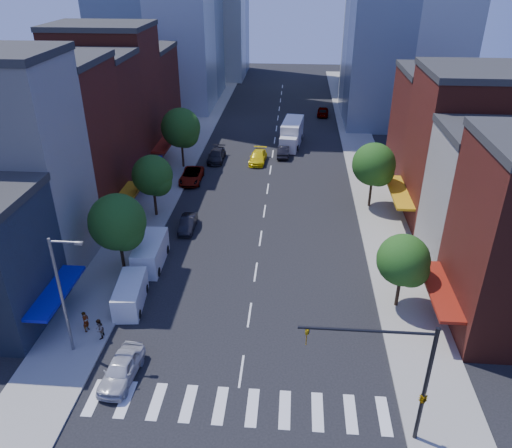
{
  "coord_description": "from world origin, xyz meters",
  "views": [
    {
      "loc": [
        2.96,
        -24.65,
        24.5
      ],
      "look_at": [
        0.06,
        11.64,
        5.0
      ],
      "focal_mm": 35.0,
      "sensor_mm": 36.0,
      "label": 1
    }
  ],
  "objects_px": {
    "parked_car_second": "(188,224)",
    "cargo_van_near": "(130,295)",
    "cargo_van_far": "(150,254)",
    "traffic_car_oncoming": "(283,151)",
    "parked_car_third": "(192,176)",
    "traffic_car_far": "(323,111)",
    "taxi": "(258,157)",
    "parked_car_rear": "(217,155)",
    "box_truck": "(292,134)",
    "pedestrian_far": "(99,329)",
    "parked_car_front": "(121,369)",
    "pedestrian_near": "(86,321)"
  },
  "relations": [
    {
      "from": "parked_car_second",
      "to": "pedestrian_near",
      "type": "height_order",
      "value": "pedestrian_near"
    },
    {
      "from": "parked_car_second",
      "to": "pedestrian_far",
      "type": "bearing_deg",
      "value": -101.41
    },
    {
      "from": "traffic_car_oncoming",
      "to": "taxi",
      "type": "bearing_deg",
      "value": 39.23
    },
    {
      "from": "pedestrian_far",
      "to": "parked_car_front",
      "type": "bearing_deg",
      "value": 33.54
    },
    {
      "from": "pedestrian_far",
      "to": "cargo_van_far",
      "type": "bearing_deg",
      "value": 170.12
    },
    {
      "from": "parked_car_second",
      "to": "traffic_car_oncoming",
      "type": "xyz_separation_m",
      "value": [
        9.0,
        22.1,
        0.07
      ]
    },
    {
      "from": "cargo_van_far",
      "to": "parked_car_third",
      "type": "bearing_deg",
      "value": 88.09
    },
    {
      "from": "box_truck",
      "to": "parked_car_third",
      "type": "bearing_deg",
      "value": -122.59
    },
    {
      "from": "parked_car_second",
      "to": "traffic_car_far",
      "type": "relative_size",
      "value": 0.87
    },
    {
      "from": "parked_car_rear",
      "to": "cargo_van_near",
      "type": "height_order",
      "value": "cargo_van_near"
    },
    {
      "from": "cargo_van_far",
      "to": "traffic_car_far",
      "type": "distance_m",
      "value": 52.55
    },
    {
      "from": "traffic_car_oncoming",
      "to": "box_truck",
      "type": "height_order",
      "value": "box_truck"
    },
    {
      "from": "parked_car_rear",
      "to": "cargo_van_far",
      "type": "distance_m",
      "value": 26.49
    },
    {
      "from": "parked_car_second",
      "to": "traffic_car_oncoming",
      "type": "relative_size",
      "value": 0.9
    },
    {
      "from": "cargo_van_near",
      "to": "traffic_car_far",
      "type": "distance_m",
      "value": 58.29
    },
    {
      "from": "box_truck",
      "to": "pedestrian_near",
      "type": "distance_m",
      "value": 45.51
    },
    {
      "from": "parked_car_front",
      "to": "traffic_car_far",
      "type": "height_order",
      "value": "parked_car_front"
    },
    {
      "from": "taxi",
      "to": "pedestrian_far",
      "type": "bearing_deg",
      "value": -99.92
    },
    {
      "from": "cargo_van_near",
      "to": "cargo_van_far",
      "type": "bearing_deg",
      "value": 83.99
    },
    {
      "from": "parked_car_second",
      "to": "cargo_van_near",
      "type": "bearing_deg",
      "value": -100.13
    },
    {
      "from": "traffic_car_oncoming",
      "to": "pedestrian_near",
      "type": "relative_size",
      "value": 2.7
    },
    {
      "from": "cargo_van_near",
      "to": "cargo_van_far",
      "type": "height_order",
      "value": "cargo_van_far"
    },
    {
      "from": "traffic_car_far",
      "to": "taxi",
      "type": "bearing_deg",
      "value": 71.89
    },
    {
      "from": "parked_car_second",
      "to": "cargo_van_far",
      "type": "height_order",
      "value": "cargo_van_far"
    },
    {
      "from": "pedestrian_near",
      "to": "taxi",
      "type": "bearing_deg",
      "value": -7.11
    },
    {
      "from": "parked_car_second",
      "to": "cargo_van_near",
      "type": "relative_size",
      "value": 0.81
    },
    {
      "from": "box_truck",
      "to": "pedestrian_far",
      "type": "bearing_deg",
      "value": -99.96
    },
    {
      "from": "parked_car_second",
      "to": "parked_car_third",
      "type": "distance_m",
      "value": 12.4
    },
    {
      "from": "box_truck",
      "to": "traffic_car_oncoming",
      "type": "bearing_deg",
      "value": -95.38
    },
    {
      "from": "parked_car_second",
      "to": "pedestrian_near",
      "type": "relative_size",
      "value": 2.44
    },
    {
      "from": "parked_car_second",
      "to": "traffic_car_far",
      "type": "height_order",
      "value": "traffic_car_far"
    },
    {
      "from": "parked_car_rear",
      "to": "pedestrian_near",
      "type": "bearing_deg",
      "value": -96.59
    },
    {
      "from": "traffic_car_far",
      "to": "pedestrian_far",
      "type": "relative_size",
      "value": 2.92
    },
    {
      "from": "cargo_van_near",
      "to": "traffic_car_far",
      "type": "xyz_separation_m",
      "value": [
        17.25,
        55.68,
        -0.23
      ]
    },
    {
      "from": "parked_car_third",
      "to": "pedestrian_near",
      "type": "relative_size",
      "value": 3.25
    },
    {
      "from": "parked_car_front",
      "to": "parked_car_second",
      "type": "height_order",
      "value": "parked_car_front"
    },
    {
      "from": "cargo_van_near",
      "to": "parked_car_second",
      "type": "bearing_deg",
      "value": 75.11
    },
    {
      "from": "parked_car_rear",
      "to": "box_truck",
      "type": "distance_m",
      "value": 12.5
    },
    {
      "from": "taxi",
      "to": "traffic_car_far",
      "type": "xyz_separation_m",
      "value": [
        9.6,
        23.39,
        0.06
      ]
    },
    {
      "from": "traffic_car_far",
      "to": "box_truck",
      "type": "xyz_separation_m",
      "value": [
        -5.22,
        -15.83,
        0.84
      ]
    },
    {
      "from": "parked_car_front",
      "to": "parked_car_third",
      "type": "bearing_deg",
      "value": 97.99
    },
    {
      "from": "cargo_van_far",
      "to": "traffic_car_oncoming",
      "type": "bearing_deg",
      "value": 67.23
    },
    {
      "from": "parked_car_second",
      "to": "taxi",
      "type": "height_order",
      "value": "taxi"
    },
    {
      "from": "cargo_van_far",
      "to": "traffic_car_oncoming",
      "type": "xyz_separation_m",
      "value": [
        10.99,
        28.88,
        -0.42
      ]
    },
    {
      "from": "parked_car_third",
      "to": "traffic_car_far",
      "type": "xyz_separation_m",
      "value": [
        17.27,
        30.61,
        0.04
      ]
    },
    {
      "from": "parked_car_third",
      "to": "traffic_car_far",
      "type": "distance_m",
      "value": 35.14
    },
    {
      "from": "parked_car_rear",
      "to": "taxi",
      "type": "xyz_separation_m",
      "value": [
        5.67,
        -0.18,
        -0.01
      ]
    },
    {
      "from": "parked_car_rear",
      "to": "traffic_car_oncoming",
      "type": "height_order",
      "value": "parked_car_rear"
    },
    {
      "from": "parked_car_rear",
      "to": "cargo_van_far",
      "type": "bearing_deg",
      "value": -94.09
    },
    {
      "from": "taxi",
      "to": "traffic_car_far",
      "type": "distance_m",
      "value": 25.29
    }
  ]
}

